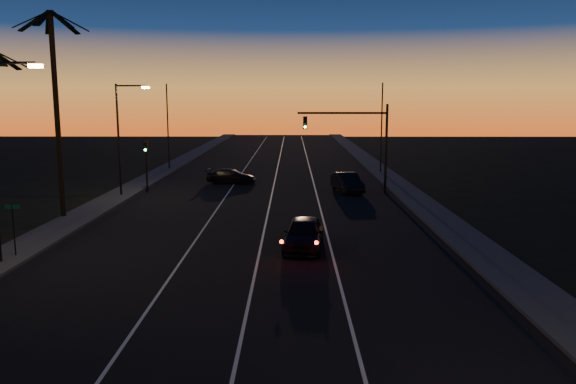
{
  "coord_description": "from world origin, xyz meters",
  "views": [
    {
      "loc": [
        2.06,
        -4.2,
        7.29
      ],
      "look_at": [
        1.88,
        22.91,
        2.84
      ],
      "focal_mm": 35.0,
      "sensor_mm": 36.0,
      "label": 1
    }
  ],
  "objects_px": {
    "lead_car": "(304,233)",
    "right_car": "(347,182)",
    "cross_car": "(231,176)",
    "signal_mast": "(356,133)"
  },
  "relations": [
    {
      "from": "lead_car",
      "to": "right_car",
      "type": "height_order",
      "value": "lead_car"
    },
    {
      "from": "right_car",
      "to": "cross_car",
      "type": "bearing_deg",
      "value": 154.9
    },
    {
      "from": "signal_mast",
      "to": "right_car",
      "type": "relative_size",
      "value": 1.46
    },
    {
      "from": "cross_car",
      "to": "right_car",
      "type": "bearing_deg",
      "value": -25.1
    },
    {
      "from": "signal_mast",
      "to": "lead_car",
      "type": "relative_size",
      "value": 1.35
    },
    {
      "from": "lead_car",
      "to": "cross_car",
      "type": "height_order",
      "value": "lead_car"
    },
    {
      "from": "lead_car",
      "to": "right_car",
      "type": "xyz_separation_m",
      "value": [
        3.85,
        17.49,
        -0.02
      ]
    },
    {
      "from": "right_car",
      "to": "cross_car",
      "type": "relative_size",
      "value": 1.05
    },
    {
      "from": "right_car",
      "to": "lead_car",
      "type": "bearing_deg",
      "value": -102.4
    },
    {
      "from": "signal_mast",
      "to": "right_car",
      "type": "xyz_separation_m",
      "value": [
        -0.63,
        0.29,
        -4.01
      ]
    }
  ]
}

